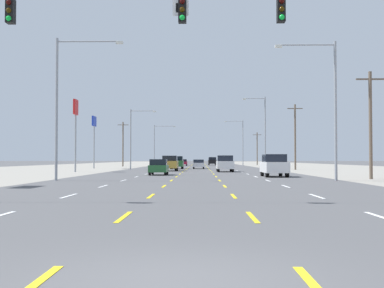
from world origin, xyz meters
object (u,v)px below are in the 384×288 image
object	(u,v)px
pole_sign_left_row_2	(94,128)
streetlight_left_row_1	(133,134)
streetlight_right_row_1	(263,128)
suv_inner_left_midfar	(170,163)
sedan_inner_left_farthest	(183,162)
hatchback_inner_left_near	(159,167)
streetlight_right_row_0	(329,100)
sedan_far_left_distant_b	(172,162)
suv_inner_right_distant_a	(212,161)
suv_inner_left_far	(177,162)
streetlight_left_row_2	(157,142)
streetlight_right_row_2	(241,139)
suv_far_right_nearest	(274,165)
pole_sign_left_row_1	(76,118)
streetlight_left_row_0	(64,97)
sedan_center_turn_farther	(199,164)
suv_inner_right_mid	(225,163)

from	to	relation	value
pole_sign_left_row_2	streetlight_left_row_1	xyz separation A→B (m)	(7.31, -6.25, -1.38)
streetlight_left_row_1	streetlight_right_row_1	size ratio (longest dim) A/B	0.83
suv_inner_left_midfar	sedan_inner_left_farthest	bearing A→B (deg)	89.87
hatchback_inner_left_near	streetlight_right_row_0	xyz separation A→B (m)	(13.40, -12.36, 5.10)
streetlight_right_row_0	sedan_far_left_distant_b	bearing A→B (deg)	100.03
streetlight_right_row_0	suv_inner_right_distant_a	bearing A→B (deg)	94.20
sedan_inner_left_farthest	suv_inner_right_distant_a	world-z (taller)	suv_inner_right_distant_a
streetlight_right_row_0	streetlight_right_row_1	distance (m)	38.63
suv_inner_left_far	streetlight_left_row_2	size ratio (longest dim) A/B	0.53
streetlight_left_row_1	streetlight_right_row_1	bearing A→B (deg)	0.00
suv_inner_right_distant_a	streetlight_right_row_2	bearing A→B (deg)	-54.30
streetlight_right_row_1	streetlight_left_row_2	size ratio (longest dim) A/B	1.17
streetlight_left_row_1	suv_far_right_nearest	bearing A→B (deg)	-61.50
suv_inner_left_midfar	pole_sign_left_row_1	size ratio (longest dim) A/B	0.56
hatchback_inner_left_near	streetlight_left_row_0	bearing A→B (deg)	-115.62
suv_inner_left_midfar	pole_sign_left_row_2	xyz separation A→B (m)	(-13.47, 16.31, 5.63)
suv_inner_left_midfar	suv_inner_right_distant_a	bearing A→B (deg)	83.11
hatchback_inner_left_near	suv_inner_left_midfar	distance (m)	16.21
sedan_far_left_distant_b	streetlight_left_row_2	distance (m)	18.02
suv_inner_right_distant_a	pole_sign_left_row_2	xyz separation A→B (m)	(-20.42, -41.23, 5.63)
sedan_center_turn_farther	suv_inner_right_distant_a	distance (m)	43.56
suv_inner_left_midfar	pole_sign_left_row_2	size ratio (longest dim) A/B	0.57
suv_inner_left_far	suv_inner_right_mid	bearing A→B (deg)	-68.89
suv_inner_right_mid	streetlight_left_row_1	distance (m)	19.83
sedan_inner_left_farthest	streetlight_right_row_0	xyz separation A→B (m)	(13.17, -76.57, 5.12)
streetlight_left_row_0	pole_sign_left_row_2	bearing A→B (deg)	99.38
suv_inner_left_far	pole_sign_left_row_2	distance (m)	15.24
sedan_inner_left_farthest	sedan_far_left_distant_b	bearing A→B (deg)	101.16
sedan_inner_left_farthest	pole_sign_left_row_1	bearing A→B (deg)	-101.81
hatchback_inner_left_near	sedan_center_turn_farther	world-z (taller)	hatchback_inner_left_near
sedan_far_left_distant_b	streetlight_right_row_1	world-z (taller)	streetlight_right_row_1
sedan_center_turn_farther	streetlight_right_row_0	bearing A→B (deg)	-77.34
suv_far_right_nearest	pole_sign_left_row_1	xyz separation A→B (m)	(-21.52, 15.24, 5.40)
suv_inner_left_midfar	streetlight_left_row_0	size ratio (longest dim) A/B	0.47
suv_inner_right_distant_a	sedan_inner_left_farthest	bearing A→B (deg)	-125.67
sedan_inner_left_farthest	streetlight_right_row_0	distance (m)	77.86
suv_inner_left_midfar	streetlight_left_row_1	distance (m)	12.54
pole_sign_left_row_2	pole_sign_left_row_1	bearing A→B (deg)	-83.62
streetlight_left_row_2	suv_inner_right_distant_a	bearing A→B (deg)	34.35
pole_sign_left_row_1	streetlight_left_row_2	distance (m)	54.27
hatchback_inner_left_near	streetlight_left_row_0	size ratio (longest dim) A/B	0.37
suv_inner_right_mid	suv_inner_left_far	bearing A→B (deg)	111.11
sedan_inner_left_farthest	streetlight_left_row_2	bearing A→B (deg)	173.51
sedan_far_left_distant_b	streetlight_right_row_1	size ratio (longest dim) A/B	0.41
suv_inner_left_far	suv_inner_right_distant_a	xyz separation A→B (m)	(6.65, 44.55, 0.00)
suv_inner_left_far	sedan_inner_left_farthest	xyz separation A→B (m)	(-0.19, 35.01, -0.27)
sedan_inner_left_farthest	streetlight_right_row_1	xyz separation A→B (m)	(13.33, -37.94, 5.42)
streetlight_right_row_0	streetlight_right_row_2	xyz separation A→B (m)	(0.03, 77.26, 0.14)
suv_far_right_nearest	streetlight_left_row_2	size ratio (longest dim) A/B	0.53
pole_sign_left_row_2	streetlight_right_row_0	bearing A→B (deg)	-59.21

